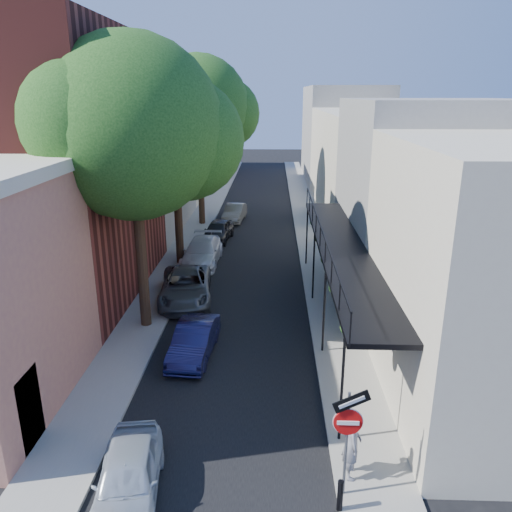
# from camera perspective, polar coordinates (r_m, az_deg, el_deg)

# --- Properties ---
(road_surface) EXTENTS (6.00, 64.00, 0.01)m
(road_surface) POSITION_cam_1_polar(r_m,az_deg,el_deg) (39.75, -0.11, 4.65)
(road_surface) COLOR black
(road_surface) RESTS_ON ground
(sidewalk_left) EXTENTS (2.00, 64.00, 0.12)m
(sidewalk_left) POSITION_cam_1_polar(r_m,az_deg,el_deg) (40.08, -5.85, 4.75)
(sidewalk_left) COLOR gray
(sidewalk_left) RESTS_ON ground
(sidewalk_right) EXTENTS (2.00, 64.00, 0.12)m
(sidewalk_right) POSITION_cam_1_polar(r_m,az_deg,el_deg) (39.80, 5.67, 4.66)
(sidewalk_right) COLOR gray
(sidewalk_right) RESTS_ON ground
(buildings_left) EXTENTS (10.10, 59.10, 12.00)m
(buildings_left) POSITION_cam_1_polar(r_m,az_deg,el_deg) (39.14, -14.19, 11.24)
(buildings_left) COLOR #AF6759
(buildings_left) RESTS_ON ground
(buildings_right) EXTENTS (9.80, 55.00, 10.00)m
(buildings_right) POSITION_cam_1_polar(r_m,az_deg,el_deg) (39.18, 13.35, 10.55)
(buildings_right) COLOR beige
(buildings_right) RESTS_ON ground
(sign_post) EXTENTS (0.89, 0.17, 2.99)m
(sign_post) POSITION_cam_1_polar(r_m,az_deg,el_deg) (12.13, 10.47, -18.58)
(sign_post) COLOR #595B60
(sign_post) RESTS_ON ground
(bollard) EXTENTS (0.14, 0.14, 0.80)m
(bollard) POSITION_cam_1_polar(r_m,az_deg,el_deg) (12.72, 9.59, -25.37)
(bollard) COLOR black
(bollard) RESTS_ON sidewalk_right
(oak_near) EXTENTS (7.48, 6.80, 11.42)m
(oak_near) POSITION_cam_1_polar(r_m,az_deg,el_deg) (19.54, -12.52, 13.71)
(oak_near) COLOR black
(oak_near) RESTS_ON ground
(oak_mid) EXTENTS (6.60, 6.00, 10.20)m
(oak_mid) POSITION_cam_1_polar(r_m,az_deg,el_deg) (27.39, -8.40, 13.34)
(oak_mid) COLOR black
(oak_mid) RESTS_ON ground
(oak_far) EXTENTS (7.70, 7.00, 11.90)m
(oak_far) POSITION_cam_1_polar(r_m,az_deg,el_deg) (36.24, -5.81, 16.44)
(oak_far) COLOR black
(oak_far) RESTS_ON ground
(parked_car_a) EXTENTS (1.95, 3.83, 1.25)m
(parked_car_a) POSITION_cam_1_polar(r_m,az_deg,el_deg) (13.18, -14.42, -23.29)
(parked_car_a) COLOR #B3BDC6
(parked_car_a) RESTS_ON ground
(parked_car_b) EXTENTS (1.58, 3.81, 1.22)m
(parked_car_b) POSITION_cam_1_polar(r_m,az_deg,el_deg) (18.64, -7.09, -9.58)
(parked_car_b) COLOR #13133C
(parked_car_b) RESTS_ON ground
(parked_car_c) EXTENTS (2.88, 5.23, 1.39)m
(parked_car_c) POSITION_cam_1_polar(r_m,az_deg,el_deg) (23.41, -8.03, -3.49)
(parked_car_c) COLOR #505357
(parked_car_c) RESTS_ON ground
(parked_car_d) EXTENTS (2.11, 4.89, 1.40)m
(parked_car_d) POSITION_cam_1_polar(r_m,az_deg,el_deg) (28.37, -6.17, 0.47)
(parked_car_d) COLOR silver
(parked_car_d) RESTS_ON ground
(parked_car_e) EXTENTS (2.02, 4.08, 1.34)m
(parked_car_e) POSITION_cam_1_polar(r_m,az_deg,el_deg) (32.78, -4.36, 2.88)
(parked_car_e) COLOR black
(parked_car_e) RESTS_ON ground
(parked_car_f) EXTENTS (1.72, 3.96, 1.27)m
(parked_car_f) POSITION_cam_1_polar(r_m,az_deg,el_deg) (37.96, -2.47, 4.97)
(parked_car_f) COLOR gray
(parked_car_f) RESTS_ON ground
(pedestrian) EXTENTS (0.47, 0.70, 1.89)m
(pedestrian) POSITION_cam_1_polar(r_m,az_deg,el_deg) (13.26, 10.91, -20.27)
(pedestrian) COLOR gray
(pedestrian) RESTS_ON sidewalk_right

